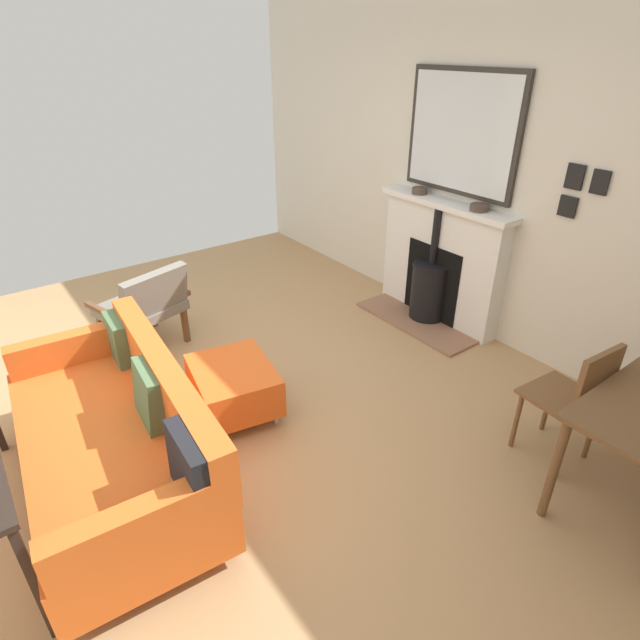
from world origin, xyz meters
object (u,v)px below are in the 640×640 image
at_px(fireplace, 437,269).
at_px(mantel_bowl_near, 420,190).
at_px(dining_chair_near_fireplace, 576,395).
at_px(mantel_bowl_far, 479,207).
at_px(ottoman, 234,385).
at_px(armchair_accent, 146,304).
at_px(sofa, 120,437).

xyz_separation_m(fireplace, mantel_bowl_near, (-0.01, -0.32, 0.67)).
height_order(mantel_bowl_near, dining_chair_near_fireplace, mantel_bowl_near).
bearing_deg(mantel_bowl_far, ottoman, -5.11).
xyz_separation_m(fireplace, dining_chair_near_fireplace, (0.81, 1.83, 0.01)).
bearing_deg(armchair_accent, mantel_bowl_near, 163.14).
xyz_separation_m(sofa, ottoman, (-0.85, -0.20, -0.11)).
bearing_deg(mantel_bowl_near, fireplace, 88.43).
height_order(sofa, dining_chair_near_fireplace, dining_chair_near_fireplace).
height_order(fireplace, mantel_bowl_near, mantel_bowl_near).
distance_m(armchair_accent, dining_chair_near_fireplace, 3.30).
xyz_separation_m(sofa, armchair_accent, (-0.67, -1.40, 0.10)).
relative_size(fireplace, armchair_accent, 1.72).
height_order(fireplace, ottoman, fireplace).
distance_m(ottoman, dining_chair_near_fireplace, 2.23).
bearing_deg(dining_chair_near_fireplace, armchair_accent, -60.82).
distance_m(mantel_bowl_far, sofa, 3.21).
height_order(mantel_bowl_far, sofa, mantel_bowl_far).
relative_size(ottoman, armchair_accent, 0.91).
bearing_deg(ottoman, dining_chair_near_fireplace, 130.60).
height_order(mantel_bowl_near, sofa, mantel_bowl_near).
xyz_separation_m(fireplace, mantel_bowl_far, (-0.01, 0.35, 0.67)).
bearing_deg(ottoman, fireplace, -176.20).
relative_size(mantel_bowl_far, armchair_accent, 0.19).
distance_m(fireplace, dining_chair_near_fireplace, 2.00).
bearing_deg(dining_chair_near_fireplace, mantel_bowl_far, -118.91).
relative_size(ottoman, dining_chair_near_fireplace, 0.85).
relative_size(mantel_bowl_far, ottoman, 0.21).
xyz_separation_m(mantel_bowl_far, sofa, (3.10, -0.00, -0.83)).
distance_m(sofa, ottoman, 0.88).
xyz_separation_m(mantel_bowl_near, mantel_bowl_far, (0.00, 0.67, -0.00)).
height_order(fireplace, sofa, fireplace).
height_order(sofa, armchair_accent, sofa).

